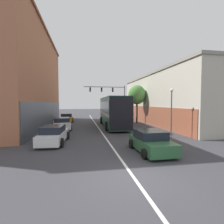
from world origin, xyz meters
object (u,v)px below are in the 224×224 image
object	(u,v)px
parked_car_left_far	(62,124)
traffic_signal_gantry	(111,94)
street_lamp	(171,110)
street_tree_near	(137,95)
parked_car_left_mid	(54,135)
bus	(113,110)
parked_car_left_near	(66,118)
hatchback_foreground	(151,142)

from	to	relation	value
parked_car_left_far	traffic_signal_gantry	distance (m)	14.96
traffic_signal_gantry	street_lamp	world-z (taller)	traffic_signal_gantry
street_tree_near	parked_car_left_far	bearing A→B (deg)	-157.18
traffic_signal_gantry	parked_car_left_mid	bearing A→B (deg)	-112.38
bus	parked_car_left_mid	xyz separation A→B (m)	(-6.25, -8.57, -1.47)
parked_car_left_mid	bus	bearing A→B (deg)	-31.38
parked_car_left_near	traffic_signal_gantry	size ratio (longest dim) A/B	0.59
parked_car_left_near	street_lamp	world-z (taller)	street_lamp
parked_car_left_near	street_tree_near	distance (m)	12.02
street_tree_near	parked_car_left_near	bearing A→B (deg)	159.49
parked_car_left_mid	parked_car_left_far	xyz separation A→B (m)	(-0.13, 7.07, 0.01)
parked_car_left_far	hatchback_foreground	bearing A→B (deg)	-156.17
traffic_signal_gantry	parked_car_left_near	bearing A→B (deg)	-156.69
bus	traffic_signal_gantry	size ratio (longest dim) A/B	1.42
bus	street_lamp	world-z (taller)	street_lamp
hatchback_foreground	traffic_signal_gantry	bearing A→B (deg)	-4.73
parked_car_left_near	parked_car_left_far	world-z (taller)	parked_car_left_far
street_lamp	street_tree_near	world-z (taller)	street_tree_near
hatchback_foreground	street_lamp	xyz separation A→B (m)	(3.63, 4.11, 1.81)
parked_car_left_near	parked_car_left_mid	bearing A→B (deg)	176.96
parked_car_left_far	parked_car_left_near	bearing A→B (deg)	-6.81
hatchback_foreground	street_lamp	distance (m)	5.78
parked_car_left_near	street_lamp	size ratio (longest dim) A/B	1.06
hatchback_foreground	parked_car_left_near	xyz separation A→B (m)	(-6.68, 19.15, 0.02)
parked_car_left_near	parked_car_left_far	size ratio (longest dim) A/B	1.12
parked_car_left_far	traffic_signal_gantry	size ratio (longest dim) A/B	0.52
hatchback_foreground	parked_car_left_mid	world-z (taller)	parked_car_left_mid
street_lamp	street_tree_near	distance (m)	11.18
hatchback_foreground	parked_car_left_near	world-z (taller)	parked_car_left_near
bus	parked_car_left_near	size ratio (longest dim) A/B	2.42
parked_car_left_mid	street_tree_near	world-z (taller)	street_tree_near
bus	parked_car_left_mid	distance (m)	10.71
parked_car_left_far	street_tree_near	distance (m)	12.06
hatchback_foreground	street_lamp	bearing A→B (deg)	-42.57
parked_car_left_mid	street_lamp	world-z (taller)	street_lamp
street_tree_near	parked_car_left_mid	bearing A→B (deg)	-132.23
street_tree_near	hatchback_foreground	bearing A→B (deg)	-105.03
hatchback_foreground	traffic_signal_gantry	size ratio (longest dim) A/B	0.49
bus	traffic_signal_gantry	bearing A→B (deg)	-6.73
parked_car_left_far	street_lamp	xyz separation A→B (m)	(10.18, -6.56, 1.79)
parked_car_left_mid	traffic_signal_gantry	bearing A→B (deg)	-17.65
bus	street_lamp	xyz separation A→B (m)	(3.79, -8.05, 0.32)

